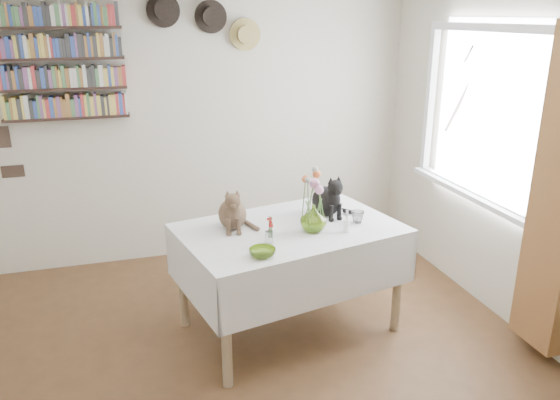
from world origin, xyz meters
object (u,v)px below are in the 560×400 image
object	(u,v)px
dining_table	(289,253)
bookshelf_unit	(61,63)
flower_vase	(313,218)
black_cat	(326,194)
tabby_cat	(232,206)

from	to	relation	value
dining_table	bookshelf_unit	world-z (taller)	bookshelf_unit
dining_table	flower_vase	bearing A→B (deg)	-40.19
dining_table	bookshelf_unit	size ratio (longest dim) A/B	1.67
black_cat	flower_vase	xyz separation A→B (m)	(-0.20, -0.28, -0.07)
tabby_cat	black_cat	world-z (taller)	black_cat
tabby_cat	flower_vase	size ratio (longest dim) A/B	1.68
flower_vase	bookshelf_unit	xyz separation A→B (m)	(-1.62, 1.60, 0.94)
dining_table	black_cat	size ratio (longest dim) A/B	5.06
tabby_cat	flower_vase	distance (m)	0.57
black_cat	flower_vase	distance (m)	0.35
tabby_cat	flower_vase	world-z (taller)	tabby_cat
dining_table	tabby_cat	bearing A→B (deg)	165.01
dining_table	bookshelf_unit	bearing A→B (deg)	135.06
tabby_cat	flower_vase	xyz separation A→B (m)	(0.52, -0.22, -0.06)
black_cat	bookshelf_unit	xyz separation A→B (m)	(-1.82, 1.32, 0.87)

